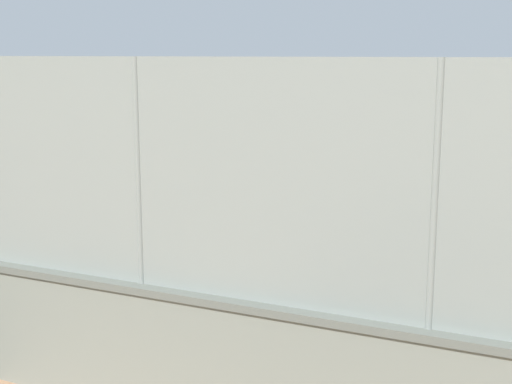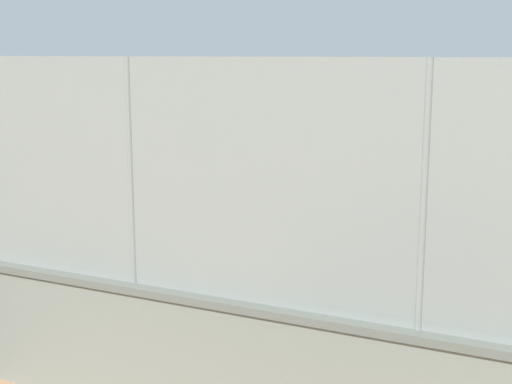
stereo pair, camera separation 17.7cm
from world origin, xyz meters
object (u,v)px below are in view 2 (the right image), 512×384
player_at_service_line (362,182)px  player_near_wall_returning (318,166)px  sports_ball (255,163)px  courtside_bench (39,279)px

player_at_service_line → player_near_wall_returning: bearing=-35.2°
sports_ball → courtside_bench: 8.12m
sports_ball → courtside_bench: bearing=93.7°
player_near_wall_returning → sports_ball: size_ratio=16.80×
player_at_service_line → courtside_bench: (2.44, 7.74, -0.46)m
player_near_wall_returning → courtside_bench: size_ratio=1.07×
sports_ball → courtside_bench: size_ratio=0.06×
courtside_bench → player_at_service_line: bearing=-107.5°
player_near_wall_returning → sports_ball: 1.59m
player_near_wall_returning → courtside_bench: bearing=84.3°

